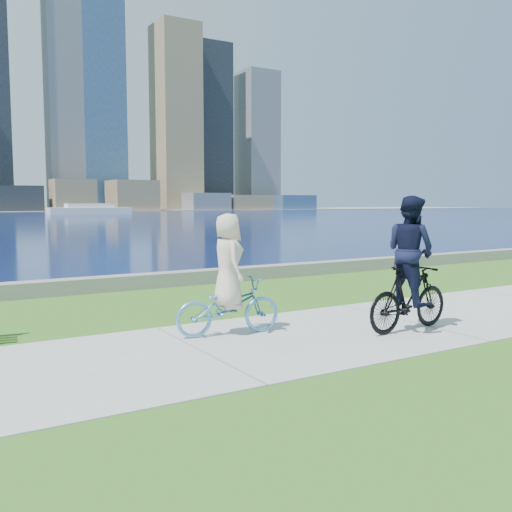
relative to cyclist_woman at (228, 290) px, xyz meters
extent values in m
plane|color=#2F6219|center=(-0.80, -0.69, -0.74)|extent=(320.00, 320.00, 0.00)
cube|color=#A9A9A4|center=(-0.80, -0.69, -0.73)|extent=(80.00, 3.50, 0.02)
cube|color=gray|center=(-0.80, 5.51, -0.56)|extent=(90.00, 0.50, 0.35)
cube|color=black|center=(14.99, 121.76, 2.00)|extent=(9.35, 6.18, 5.46)
cube|color=#7E6C4D|center=(25.77, 119.38, 2.72)|extent=(8.77, 6.62, 6.90)
cube|color=#7E6C4D|center=(39.28, 119.94, 2.74)|extent=(10.01, 9.50, 6.94)
cube|color=slate|center=(57.41, 118.50, 1.36)|extent=(10.13, 7.52, 4.20)
cube|color=#7E6C4D|center=(69.07, 119.00, 1.15)|extent=(11.84, 8.12, 3.77)
cube|color=navy|center=(83.43, 119.26, 1.17)|extent=(10.88, 7.72, 3.81)
cube|color=slate|center=(27.98, 130.03, 25.62)|extent=(10.03, 6.50, 52.71)
cube|color=navy|center=(35.71, 130.80, 34.86)|extent=(10.15, 8.04, 71.20)
cube|color=#7E6C4D|center=(53.50, 127.23, 22.18)|extent=(10.03, 10.94, 45.83)
cube|color=black|center=(64.75, 131.82, 21.30)|extent=(11.79, 6.74, 44.07)
cube|color=slate|center=(79.69, 131.14, 18.28)|extent=(9.57, 9.70, 38.02)
cube|color=silver|center=(20.85, 87.47, -0.17)|extent=(13.24, 3.78, 1.13)
cube|color=silver|center=(20.85, 87.47, 0.73)|extent=(7.56, 2.84, 0.66)
imported|color=#559BCF|center=(0.00, 0.00, -0.27)|extent=(0.85, 1.79, 0.90)
imported|color=silver|center=(0.00, 0.00, 0.46)|extent=(0.58, 0.80, 1.50)
imported|color=black|center=(2.67, -1.27, -0.17)|extent=(0.64, 1.83, 1.09)
imported|color=black|center=(2.67, -1.27, 0.60)|extent=(0.72, 0.89, 1.78)
camera|label=1|loc=(-4.21, -7.87, 1.40)|focal=40.00mm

